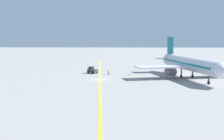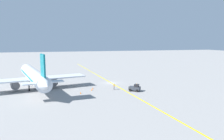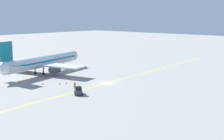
{
  "view_description": "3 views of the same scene",
  "coord_description": "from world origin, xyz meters",
  "px_view_note": "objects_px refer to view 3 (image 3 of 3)",
  "views": [
    {
      "loc": [
        -5.01,
        77.56,
        11.22
      ],
      "look_at": [
        -3.08,
        3.54,
        2.85
      ],
      "focal_mm": 50.0,
      "sensor_mm": 36.0,
      "label": 1
    },
    {
      "loc": [
        -18.11,
        -66.19,
        13.59
      ],
      "look_at": [
        1.29,
        3.73,
        3.65
      ],
      "focal_mm": 35.0,
      "sensor_mm": 36.0,
      "label": 2
    },
    {
      "loc": [
        52.74,
        -57.63,
        17.25
      ],
      "look_at": [
        5.16,
        -3.85,
        4.57
      ],
      "focal_mm": 50.0,
      "sensor_mm": 36.0,
      "label": 3
    }
  ],
  "objects_px": {
    "baggage_tug_dark": "(78,91)",
    "traffic_cone_by_wingtip": "(43,83)",
    "airplane_at_gate": "(42,62)",
    "ground_crew_worker": "(75,85)",
    "traffic_cone_near_nose": "(66,83)",
    "traffic_cone_mid_apron": "(60,83)"
  },
  "relations": [
    {
      "from": "airplane_at_gate",
      "to": "traffic_cone_near_nose",
      "type": "distance_m",
      "value": 16.58
    },
    {
      "from": "ground_crew_worker",
      "to": "traffic_cone_near_nose",
      "type": "distance_m",
      "value": 6.02
    },
    {
      "from": "airplane_at_gate",
      "to": "baggage_tug_dark",
      "type": "distance_m",
      "value": 28.01
    },
    {
      "from": "airplane_at_gate",
      "to": "baggage_tug_dark",
      "type": "xyz_separation_m",
      "value": [
        26.14,
        -9.66,
        -2.81
      ]
    },
    {
      "from": "ground_crew_worker",
      "to": "traffic_cone_mid_apron",
      "type": "xyz_separation_m",
      "value": [
        -6.21,
        0.45,
        -0.63
      ]
    },
    {
      "from": "baggage_tug_dark",
      "to": "traffic_cone_by_wingtip",
      "type": "distance_m",
      "value": 14.46
    },
    {
      "from": "ground_crew_worker",
      "to": "traffic_cone_by_wingtip",
      "type": "distance_m",
      "value": 9.83
    },
    {
      "from": "airplane_at_gate",
      "to": "ground_crew_worker",
      "type": "bearing_deg",
      "value": -16.65
    },
    {
      "from": "traffic_cone_near_nose",
      "to": "traffic_cone_mid_apron",
      "type": "height_order",
      "value": "same"
    },
    {
      "from": "traffic_cone_near_nose",
      "to": "traffic_cone_mid_apron",
      "type": "distance_m",
      "value": 1.74
    },
    {
      "from": "ground_crew_worker",
      "to": "traffic_cone_near_nose",
      "type": "relative_size",
      "value": 3.05
    },
    {
      "from": "baggage_tug_dark",
      "to": "traffic_cone_by_wingtip",
      "type": "bearing_deg",
      "value": 175.99
    },
    {
      "from": "ground_crew_worker",
      "to": "airplane_at_gate",
      "type": "bearing_deg",
      "value": 163.35
    },
    {
      "from": "baggage_tug_dark",
      "to": "traffic_cone_by_wingtip",
      "type": "xyz_separation_m",
      "value": [
        -14.42,
        1.01,
        -0.63
      ]
    },
    {
      "from": "baggage_tug_dark",
      "to": "traffic_cone_by_wingtip",
      "type": "relative_size",
      "value": 5.95
    },
    {
      "from": "traffic_cone_by_wingtip",
      "to": "baggage_tug_dark",
      "type": "bearing_deg",
      "value": -4.01
    },
    {
      "from": "baggage_tug_dark",
      "to": "traffic_cone_by_wingtip",
      "type": "height_order",
      "value": "baggage_tug_dark"
    },
    {
      "from": "traffic_cone_by_wingtip",
      "to": "ground_crew_worker",
      "type": "bearing_deg",
      "value": 13.51
    },
    {
      "from": "airplane_at_gate",
      "to": "traffic_cone_mid_apron",
      "type": "relative_size",
      "value": 64.08
    },
    {
      "from": "traffic_cone_by_wingtip",
      "to": "airplane_at_gate",
      "type": "bearing_deg",
      "value": 143.58
    },
    {
      "from": "traffic_cone_mid_apron",
      "to": "traffic_cone_by_wingtip",
      "type": "relative_size",
      "value": 1.0
    },
    {
      "from": "airplane_at_gate",
      "to": "traffic_cone_by_wingtip",
      "type": "height_order",
      "value": "airplane_at_gate"
    }
  ]
}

